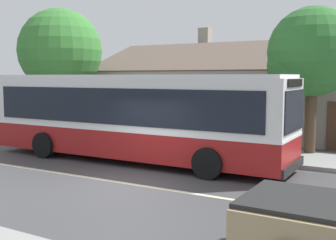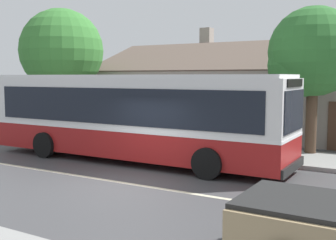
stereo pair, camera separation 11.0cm
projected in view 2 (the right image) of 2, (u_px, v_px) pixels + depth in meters
The scene contains 9 objects.
ground_plane at pixel (124, 183), 12.55m from camera, with size 300.00×300.00×0.00m, color #424244.
sidewalk_far at pixel (209, 150), 17.70m from camera, with size 60.00×3.00×0.15m, color gray.
lane_divider_stripe at pixel (124, 183), 12.55m from camera, with size 60.00×0.16×0.01m, color beige.
community_building at pixel (293, 100), 23.72m from camera, with size 22.08×10.11×6.27m.
transit_bus at pixel (132, 115), 15.75m from camera, with size 12.06×2.81×3.23m.
bench_by_building at pixel (63, 127), 21.57m from camera, with size 1.87×0.51×0.94m.
bench_down_street at pixel (130, 133), 19.42m from camera, with size 1.56×0.51×0.94m.
street_tree_primary at pixel (310, 56), 16.34m from camera, with size 3.49×3.49×5.88m.
street_tree_secondary at pixel (60, 54), 22.92m from camera, with size 4.53×4.53×6.83m.
Camera 2 is at (7.34, -9.95, 3.17)m, focal length 45.00 mm.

